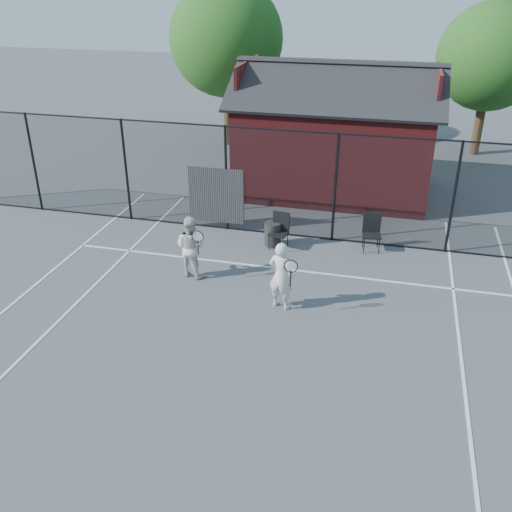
% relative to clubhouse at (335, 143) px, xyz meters
% --- Properties ---
extents(ground, '(80.00, 80.00, 0.00)m').
position_rel_clubhouse_xyz_m(ground, '(-0.50, -9.00, -1.61)').
color(ground, '#4D5159').
rests_on(ground, ground).
extents(court_lines, '(11.02, 18.00, 0.01)m').
position_rel_clubhouse_xyz_m(court_lines, '(-0.50, -10.32, -1.60)').
color(court_lines, white).
rests_on(court_lines, ground).
extents(fence, '(22.04, 3.00, 3.00)m').
position_rel_clubhouse_xyz_m(fence, '(-0.80, -4.00, -0.16)').
color(fence, black).
rests_on(fence, ground).
extents(clubhouse, '(6.50, 4.36, 4.19)m').
position_rel_clubhouse_xyz_m(clubhouse, '(0.00, 0.00, 0.00)').
color(clubhouse, maroon).
rests_on(clubhouse, ground).
extents(tree_left, '(4.48, 4.48, 6.44)m').
position_rel_clubhouse_xyz_m(tree_left, '(-5.00, 4.50, 2.58)').
color(tree_left, '#352615').
rests_on(tree_left, ground).
extents(tree_right, '(3.97, 3.97, 5.70)m').
position_rel_clubhouse_xyz_m(tree_right, '(5.00, 5.50, 2.10)').
color(tree_right, '#352615').
rests_on(tree_right, ground).
extents(player_front, '(0.74, 0.59, 1.57)m').
position_rel_clubhouse_xyz_m(player_front, '(-0.15, -7.75, -0.82)').
color(player_front, silver).
rests_on(player_front, ground).
extents(player_back, '(0.89, 0.74, 1.53)m').
position_rel_clubhouse_xyz_m(player_back, '(-2.55, -6.83, -0.84)').
color(player_back, silver).
rests_on(player_back, ground).
extents(chair_left, '(0.53, 0.54, 0.96)m').
position_rel_clubhouse_xyz_m(chair_left, '(-0.82, -4.88, -1.13)').
color(chair_left, black).
rests_on(chair_left, ground).
extents(chair_right, '(0.54, 0.56, 0.98)m').
position_rel_clubhouse_xyz_m(chair_right, '(1.58, -4.40, -1.12)').
color(chair_right, black).
rests_on(chair_right, ground).
extents(waste_bin, '(0.51, 0.51, 0.66)m').
position_rel_clubhouse_xyz_m(waste_bin, '(-1.01, -4.72, -1.28)').
color(waste_bin, '#252525').
rests_on(waste_bin, ground).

